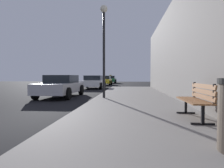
# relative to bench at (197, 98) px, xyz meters

# --- Properties ---
(sidewalk) EXTENTS (4.00, 32.00, 0.15)m
(sidewalk) POSITION_rel_bench_xyz_m (-1.39, -0.83, -0.58)
(sidewalk) COLOR gray
(sidewalk) RESTS_ON ground_plane
(bench) EXTENTS (0.51, 1.57, 0.89)m
(bench) POSITION_rel_bench_xyz_m (0.00, 0.00, 0.00)
(bench) COLOR brown
(bench) RESTS_ON sidewalk
(street_lamp) EXTENTS (0.36, 0.36, 4.49)m
(street_lamp) POSITION_rel_bench_xyz_m (-2.91, 4.56, 2.54)
(street_lamp) COLOR black
(street_lamp) RESTS_ON sidewalk
(car_silver) EXTENTS (1.94, 4.38, 1.27)m
(car_silver) POSITION_rel_bench_xyz_m (-5.65, 6.20, -0.01)
(car_silver) COLOR #B7B7BF
(car_silver) RESTS_ON ground_plane
(car_white) EXTENTS (2.05, 4.50, 1.27)m
(car_white) POSITION_rel_bench_xyz_m (-5.18, 14.23, -0.01)
(car_white) COLOR white
(car_white) RESTS_ON ground_plane
(car_yellow) EXTENTS (2.05, 4.07, 1.27)m
(car_yellow) POSITION_rel_bench_xyz_m (-5.08, 21.79, -0.01)
(car_yellow) COLOR yellow
(car_yellow) RESTS_ON ground_plane
(car_green) EXTENTS (1.93, 4.20, 1.43)m
(car_green) POSITION_rel_bench_xyz_m (-4.92, 29.38, -0.01)
(car_green) COLOR #196638
(car_green) RESTS_ON ground_plane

